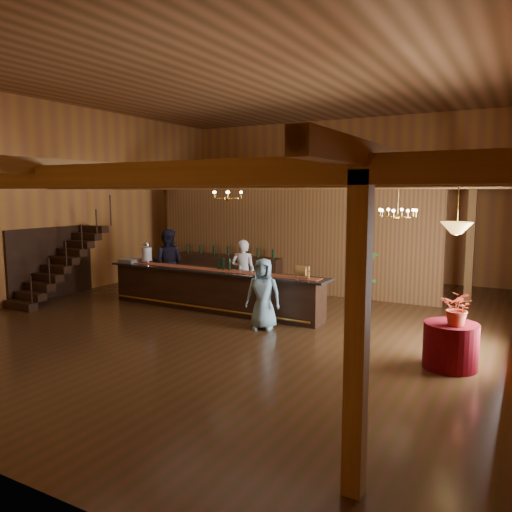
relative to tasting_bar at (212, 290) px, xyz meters
The scene contains 27 objects.
floor 1.23m from the tasting_bar, 15.38° to the right, with size 14.00×14.00×0.00m, color #432616.
ceiling 5.09m from the tasting_bar, 15.38° to the right, with size 14.00×14.00×0.00m, color #9E653C.
wall_back 7.14m from the tasting_bar, 80.92° to the left, with size 12.00×0.10×5.50m, color #B5752F.
wall_left 5.41m from the tasting_bar, behind, with size 0.10×14.00×5.50m, color #B5752F.
beam_grid 2.92m from the tasting_bar, 11.23° to the left, with size 11.90×13.90×0.39m.
support_posts 1.71m from the tasting_bar, 36.57° to the right, with size 9.20×10.20×3.20m.
partition_wall 3.41m from the tasting_bar, 79.90° to the left, with size 9.00×0.18×3.10m, color brown.
staircase 4.52m from the tasting_bar, 166.71° to the right, with size 1.00×2.80×2.00m.
backroom_boxes 5.26m from the tasting_bar, 81.50° to the left, with size 4.10×0.60×1.10m.
tasting_bar is the anchor object (origin of this frame).
beverage_dispenser 2.36m from the tasting_bar, behind, with size 0.26×0.26×0.60m.
glass_rack_tray 2.79m from the tasting_bar, behind, with size 0.50×0.50×0.10m, color gray.
raffle_drum 2.61m from the tasting_bar, ahead, with size 0.34×0.24×0.30m.
bar_bottle_0 0.68m from the tasting_bar, 42.90° to the left, with size 0.07×0.07×0.30m, color black.
bar_bottle_1 0.72m from the tasting_bar, 24.09° to the left, with size 0.07×0.07×0.30m, color black.
bar_bottle_2 0.80m from the tasting_bar, 14.06° to the left, with size 0.07×0.07×0.30m, color black.
backbar_shelf 3.14m from the tasting_bar, 114.68° to the left, with size 3.57×0.56×1.00m, color black.
round_table 6.09m from the tasting_bar, 14.50° to the right, with size 0.91×0.91×0.78m, color #52040E.
chandelier_left 2.43m from the tasting_bar, 31.24° to the left, with size 0.80×0.80×0.43m.
chandelier_right 4.92m from the tasting_bar, ahead, with size 0.80×0.80×0.81m.
pendant_lamp 6.37m from the tasting_bar, 14.50° to the right, with size 0.52×0.52×0.90m.
bartender 0.96m from the tasting_bar, 59.65° to the left, with size 0.64×0.42×1.76m, color silver.
staff_second 2.31m from the tasting_bar, 158.20° to the left, with size 0.94×0.73×1.94m, color black.
guest 2.16m from the tasting_bar, 25.04° to the right, with size 0.76×0.50×1.57m, color #7CADC3.
floor_plant 4.66m from the tasting_bar, 45.78° to the left, with size 0.74×0.60×1.35m, color #36632A.
table_flowers 6.25m from the tasting_bar, 15.30° to the right, with size 0.54×0.47×0.60m, color #C9462A.
table_vase 6.20m from the tasting_bar, 14.12° to the right, with size 0.15×0.15×0.31m, color gold.
Camera 1 is at (5.90, -10.04, 3.00)m, focal length 35.00 mm.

